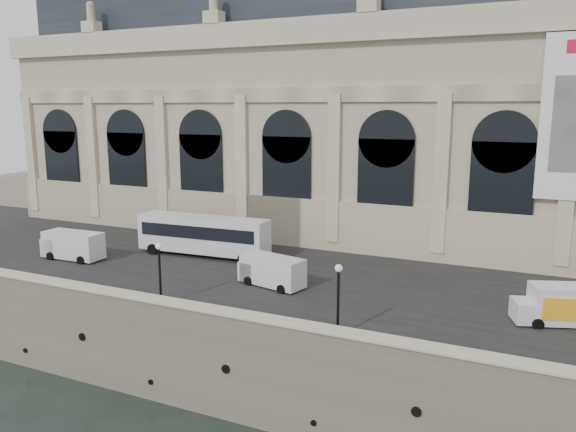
# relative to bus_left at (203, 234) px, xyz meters

# --- Properties ---
(ground) EXTENTS (260.00, 260.00, 0.00)m
(ground) POSITION_rel_bus_left_xyz_m (9.39, -14.95, -8.12)
(ground) COLOR black
(ground) RESTS_ON ground
(quay) EXTENTS (160.00, 70.00, 6.00)m
(quay) POSITION_rel_bus_left_xyz_m (9.39, 20.05, -5.12)
(quay) COLOR #7B705E
(quay) RESTS_ON ground
(street) EXTENTS (160.00, 24.00, 0.06)m
(street) POSITION_rel_bus_left_xyz_m (9.39, -0.95, -2.09)
(street) COLOR #2D2D2D
(street) RESTS_ON quay
(parapet) EXTENTS (160.00, 1.40, 1.21)m
(parapet) POSITION_rel_bus_left_xyz_m (9.39, -14.35, -1.50)
(parapet) COLOR #7B705E
(parapet) RESTS_ON quay
(museum) EXTENTS (69.00, 18.70, 29.10)m
(museum) POSITION_rel_bus_left_xyz_m (3.42, 15.92, 11.61)
(museum) COLOR #B6A78C
(museum) RESTS_ON quay
(bus_left) EXTENTS (12.96, 3.61, 3.78)m
(bus_left) POSITION_rel_bus_left_xyz_m (0.00, 0.00, 0.00)
(bus_left) COLOR silver
(bus_left) RESTS_ON quay
(van_b) EXTENTS (5.89, 2.56, 2.59)m
(van_b) POSITION_rel_bus_left_xyz_m (-10.54, -6.04, -0.79)
(van_b) COLOR white
(van_b) RESTS_ON quay
(van_c) EXTENTS (5.72, 3.19, 2.41)m
(van_c) POSITION_rel_bus_left_xyz_m (9.64, -5.36, -0.89)
(van_c) COLOR silver
(van_c) RESTS_ON quay
(box_truck) EXTENTS (6.79, 4.07, 2.61)m
(box_truck) POSITION_rel_bus_left_xyz_m (30.73, -4.49, -0.80)
(box_truck) COLOR silver
(box_truck) RESTS_ON quay
(lamp_left) EXTENTS (0.46, 0.46, 4.52)m
(lamp_left) POSITION_rel_bus_left_xyz_m (4.59, -12.46, 0.13)
(lamp_left) COLOR black
(lamp_left) RESTS_ON quay
(lamp_right) EXTENTS (0.47, 0.47, 4.60)m
(lamp_right) POSITION_rel_bus_left_xyz_m (17.94, -12.56, 0.17)
(lamp_right) COLOR black
(lamp_right) RESTS_ON quay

